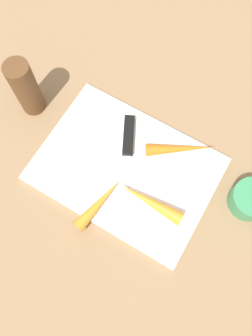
{
  "coord_description": "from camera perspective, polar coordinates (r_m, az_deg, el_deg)",
  "views": [
    {
      "loc": [
        0.12,
        -0.2,
        0.68
      ],
      "look_at": [
        0.0,
        0.0,
        0.01
      ],
      "focal_mm": 36.34,
      "sensor_mm": 36.0,
      "label": 1
    }
  ],
  "objects": [
    {
      "name": "small_bowl",
      "position": [
        0.72,
        20.14,
        -4.96
      ],
      "size": [
        0.08,
        0.08,
        0.04
      ],
      "primitive_type": "cylinder",
      "color": "#388C59",
      "rests_on": "ground_plane"
    },
    {
      "name": "carrot_medium",
      "position": [
        0.67,
        4.03,
        -5.65
      ],
      "size": [
        0.14,
        0.03,
        0.03
      ],
      "primitive_type": "cone",
      "rotation": [
        0.0,
        1.57,
        3.14
      ],
      "color": "orange",
      "rests_on": "cutting_board"
    },
    {
      "name": "ground_plane",
      "position": [
        0.71,
        0.0,
        -0.32
      ],
      "size": [
        1.4,
        1.4,
        0.0
      ],
      "primitive_type": "plane",
      "color": "#8C6D4C"
    },
    {
      "name": "carrot_longest",
      "position": [
        0.71,
        9.12,
        3.24
      ],
      "size": [
        0.13,
        0.1,
        0.03
      ],
      "primitive_type": "cone",
      "rotation": [
        0.0,
        1.57,
        0.58
      ],
      "color": "orange",
      "rests_on": "cutting_board"
    },
    {
      "name": "pepper_grinder",
      "position": [
        0.75,
        -16.47,
        12.73
      ],
      "size": [
        0.05,
        0.05,
        0.14
      ],
      "primitive_type": "cylinder",
      "color": "brown",
      "rests_on": "ground_plane"
    },
    {
      "name": "knife",
      "position": [
        0.72,
        0.37,
        4.51
      ],
      "size": [
        0.11,
        0.19,
        0.01
      ],
      "rotation": [
        0.0,
        0.0,
        5.19
      ],
      "color": "#B7B7BC",
      "rests_on": "cutting_board"
    },
    {
      "name": "cutting_board",
      "position": [
        0.71,
        0.0,
        -0.16
      ],
      "size": [
        0.36,
        0.26,
        0.01
      ],
      "primitive_type": "cube",
      "color": "white",
      "rests_on": "ground_plane"
    },
    {
      "name": "carrot_shortest",
      "position": [
        0.67,
        -4.55,
        -5.92
      ],
      "size": [
        0.05,
        0.13,
        0.03
      ],
      "primitive_type": "cone",
      "rotation": [
        0.0,
        1.57,
        1.39
      ],
      "color": "orange",
      "rests_on": "cutting_board"
    }
  ]
}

